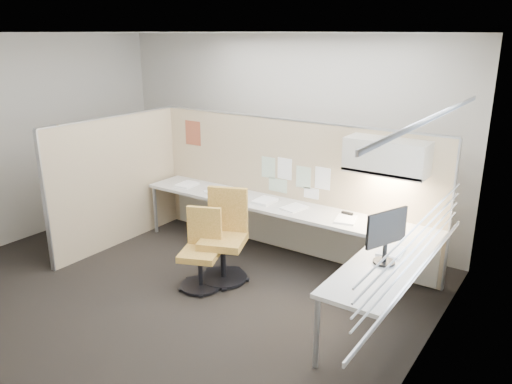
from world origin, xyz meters
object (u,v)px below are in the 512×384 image
Objects in this scene: desk at (296,223)px; monitor at (386,234)px; chair_left at (225,239)px; phone at (386,226)px; chair_right at (202,252)px.

desk is 1.61m from monitor.
chair_left reaches higher than phone.
desk is at bearing -170.22° from phone.
monitor is at bearing -23.37° from chair_left.
phone is at bearing 2.38° from chair_left.
chair_left is 0.33m from chair_right.
chair_left is 2.01m from monitor.
chair_left is 2.04× the size of monitor.
chair_right is at bearing -128.89° from chair_left.
chair_left is 1.18× the size of chair_right.
monitor is at bearing -15.34° from chair_right.
monitor is 0.88m from phone.
monitor is (1.94, -0.06, 0.54)m from chair_left.
desk is at bearing 84.63° from monitor.
desk is 17.68× the size of phone.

